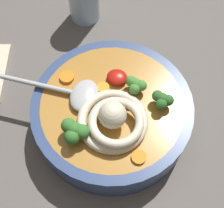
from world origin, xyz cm
name	(u,v)px	position (x,y,z in cm)	size (l,w,h in cm)	color
table_slab	(96,138)	(0.00, 0.00, 1.33)	(98.18, 98.18, 2.66)	#5B5651
soup_bowl	(112,113)	(2.10, 3.18, 6.04)	(26.21, 26.21, 6.56)	#334775
noodle_pile	(113,120)	(3.21, -0.27, 10.71)	(11.98, 11.75, 4.82)	beige
soup_spoon	(76,93)	(-3.88, 3.15, 10.01)	(17.21, 6.02, 1.60)	#B7B7BC
chili_sauce_dollop	(117,77)	(1.71, 7.85, 9.98)	(3.41, 3.07, 1.54)	#B2190F
broccoli_floret_center	(136,85)	(5.09, 6.54, 10.96)	(3.52, 3.03, 2.78)	#7A9E60
broccoli_floret_beside_noodles	(74,131)	(-1.72, -3.70, 11.40)	(4.41, 3.80, 3.49)	#7A9E60
broccoli_floret_rear	(162,100)	(9.67, 4.96, 10.95)	(3.52, 3.03, 2.78)	#7A9E60
carrot_slice_extra_b	(67,77)	(-6.42, 6.03, 9.51)	(2.40, 2.40, 0.60)	orange
carrot_slice_far	(139,157)	(8.14, -4.43, 9.45)	(2.20, 2.20, 0.48)	orange
carrot_slice_near_spoon	(105,89)	(0.32, 5.45, 9.60)	(2.04, 2.04, 0.77)	orange
carrot_slice_beside_chili	(130,102)	(4.78, 4.01, 9.51)	(2.20, 2.20, 0.59)	orange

